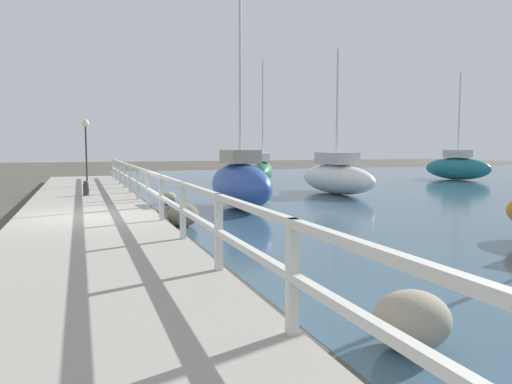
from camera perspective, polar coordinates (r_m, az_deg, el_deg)
name	(u,v)px	position (r m, az deg, el deg)	size (l,w,h in m)	color
ground_plane	(88,229)	(12.87, -18.63, -4.01)	(120.00, 120.00, 0.00)	#4C473D
dock_walkway	(88,223)	(12.84, -18.64, -3.33)	(3.40, 36.00, 0.31)	#9E998E
railing	(154,186)	(12.87, -11.61, 0.71)	(0.10, 32.50, 1.05)	silver
boulder_water_edge	(183,215)	(12.63, -8.35, -2.59)	(0.79, 0.71, 0.59)	#666056
boulder_far_strip	(168,198)	(17.69, -10.01, -0.67)	(0.59, 0.53, 0.44)	gray
boulder_mid_strip	(412,320)	(5.27, 17.40, -13.77)	(0.78, 0.70, 0.58)	gray
boulder_upstream	(176,221)	(12.70, -9.08, -3.26)	(0.38, 0.34, 0.29)	gray
mooring_bollard	(86,188)	(18.32, -18.86, 0.43)	(0.19, 0.19, 0.53)	#333338
dock_lamp	(86,134)	(22.25, -18.89, 6.32)	(0.30, 0.30, 2.85)	#2D2D33
sailboat_teal	(457,167)	(33.21, 22.02, 2.66)	(2.46, 4.38, 6.50)	#1E707A
sailboat_white	(336,177)	(21.59, 9.15, 1.74)	(1.70, 5.36, 6.08)	white
sailboat_green	(263,170)	(28.47, 0.77, 2.53)	(2.71, 4.79, 6.87)	#236B42
sailboat_blue	(240,183)	(16.11, -1.81, 1.00)	(1.69, 3.96, 8.26)	#2D4C9E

